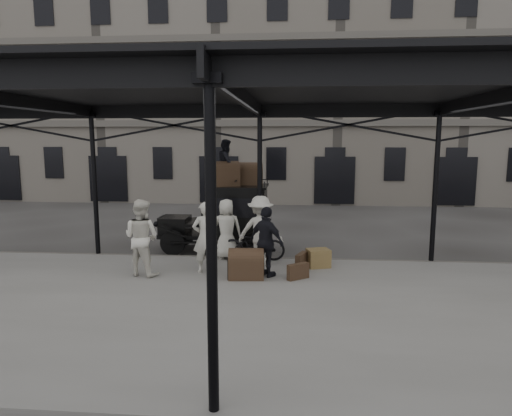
# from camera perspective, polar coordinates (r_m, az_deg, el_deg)

# --- Properties ---
(ground) EXTENTS (120.00, 120.00, 0.00)m
(ground) POSITION_cam_1_polar(r_m,az_deg,el_deg) (11.86, -0.30, -9.32)
(ground) COLOR #383533
(ground) RESTS_ON ground
(platform) EXTENTS (28.00, 8.00, 0.15)m
(platform) POSITION_cam_1_polar(r_m,az_deg,el_deg) (9.96, -1.36, -12.45)
(platform) COLOR slate
(platform) RESTS_ON ground
(canopy) EXTENTS (22.50, 9.00, 4.74)m
(canopy) POSITION_cam_1_polar(r_m,az_deg,el_deg) (9.62, -1.27, 14.24)
(canopy) COLOR black
(canopy) RESTS_ON ground
(building_frontage) EXTENTS (64.00, 8.00, 14.00)m
(building_frontage) POSITION_cam_1_polar(r_m,az_deg,el_deg) (29.45, 2.94, 15.16)
(building_frontage) COLOR slate
(building_frontage) RESTS_ON ground
(taxi) EXTENTS (3.65, 1.55, 2.18)m
(taxi) POSITION_cam_1_polar(r_m,az_deg,el_deg) (14.86, -3.46, -0.88)
(taxi) COLOR black
(taxi) RESTS_ON ground
(porter_left) EXTENTS (0.81, 0.69, 1.89)m
(porter_left) POSITION_cam_1_polar(r_m,az_deg,el_deg) (12.11, -6.36, -3.64)
(porter_left) COLOR beige
(porter_left) RESTS_ON platform
(porter_midleft) EXTENTS (1.14, 1.00, 1.98)m
(porter_midleft) POSITION_cam_1_polar(r_m,az_deg,el_deg) (12.15, -14.13, -3.58)
(porter_midleft) COLOR silver
(porter_midleft) RESTS_ON platform
(porter_centre) EXTENTS (0.94, 0.69, 1.78)m
(porter_centre) POSITION_cam_1_polar(r_m,az_deg,el_deg) (13.45, -3.70, -2.61)
(porter_centre) COLOR beige
(porter_centre) RESTS_ON platform
(porter_official) EXTENTS (1.12, 0.99, 1.81)m
(porter_official) POSITION_cam_1_polar(r_m,az_deg,el_deg) (11.66, 1.32, -4.25)
(porter_official) COLOR black
(porter_official) RESTS_ON platform
(porter_right) EXTENTS (1.34, 0.86, 1.95)m
(porter_right) POSITION_cam_1_polar(r_m,az_deg,el_deg) (12.70, 0.57, -2.86)
(porter_right) COLOR beige
(porter_right) RESTS_ON platform
(bicycle) EXTENTS (1.84, 0.67, 0.96)m
(bicycle) POSITION_cam_1_polar(r_m,az_deg,el_deg) (13.30, -0.34, -4.51)
(bicycle) COLOR black
(bicycle) RESTS_ON platform
(porter_roof) EXTENTS (0.61, 0.76, 1.46)m
(porter_roof) POSITION_cam_1_polar(r_m,az_deg,el_deg) (14.58, -3.70, 5.69)
(porter_roof) COLOR black
(porter_roof) RESTS_ON taxi
(steamer_trunk_roof_near) EXTENTS (1.03, 0.84, 0.65)m
(steamer_trunk_roof_near) POSITION_cam_1_polar(r_m,az_deg,el_deg) (14.47, -3.96, 4.06)
(steamer_trunk_roof_near) COLOR #42301E
(steamer_trunk_roof_near) RESTS_ON taxi
(steamer_trunk_roof_far) EXTENTS (0.83, 0.52, 0.60)m
(steamer_trunk_roof_far) POSITION_cam_1_polar(r_m,az_deg,el_deg) (14.82, -0.82, 4.09)
(steamer_trunk_roof_far) COLOR #42301E
(steamer_trunk_roof_far) RESTS_ON taxi
(steamer_trunk_platform) EXTENTS (0.93, 0.62, 0.65)m
(steamer_trunk_platform) POSITION_cam_1_polar(r_m,az_deg,el_deg) (11.65, -1.24, -7.23)
(steamer_trunk_platform) COLOR #42301E
(steamer_trunk_platform) RESTS_ON platform
(wicker_hamper) EXTENTS (0.71, 0.61, 0.50)m
(wicker_hamper) POSITION_cam_1_polar(r_m,az_deg,el_deg) (12.77, 7.79, -6.22)
(wicker_hamper) COLOR olive
(wicker_hamper) RESTS_ON platform
(suitcase_upright) EXTENTS (0.35, 0.62, 0.45)m
(suitcase_upright) POSITION_cam_1_polar(r_m,az_deg,el_deg) (12.49, 5.68, -6.65)
(suitcase_upright) COLOR #42301E
(suitcase_upright) RESTS_ON platform
(suitcase_flat) EXTENTS (0.57, 0.47, 0.40)m
(suitcase_flat) POSITION_cam_1_polar(r_m,az_deg,el_deg) (11.65, 5.28, -7.90)
(suitcase_flat) COLOR #42301E
(suitcase_flat) RESTS_ON platform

